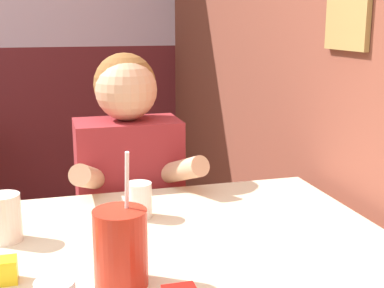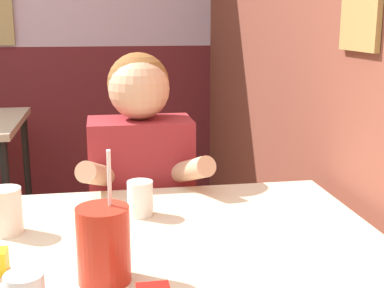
{
  "view_description": "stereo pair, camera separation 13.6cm",
  "coord_description": "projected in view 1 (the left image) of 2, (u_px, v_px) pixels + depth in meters",
  "views": [
    {
      "loc": [
        0.29,
        -0.75,
        1.27
      ],
      "look_at": [
        0.65,
        0.53,
        0.96
      ],
      "focal_mm": 50.0,
      "sensor_mm": 36.0,
      "label": 1
    },
    {
      "loc": [
        0.43,
        -0.78,
        1.27
      ],
      "look_at": [
        0.65,
        0.53,
        0.96
      ],
      "focal_mm": 50.0,
      "sensor_mm": 36.0,
      "label": 2
    }
  ],
  "objects": [
    {
      "name": "cocktail_pitcher",
      "position": [
        121.0,
        248.0,
        1.04
      ],
      "size": [
        0.11,
        0.11,
        0.28
      ],
      "color": "#B22819",
      "rests_on": "main_table"
    },
    {
      "name": "person_seated",
      "position": [
        130.0,
        219.0,
        1.81
      ],
      "size": [
        0.42,
        0.4,
        1.17
      ],
      "color": "maroon",
      "rests_on": "ground_plane"
    },
    {
      "name": "condiment_mustard",
      "position": [
        2.0,
        271.0,
        1.07
      ],
      "size": [
        0.06,
        0.04,
        0.05
      ],
      "color": "yellow",
      "rests_on": "main_table"
    },
    {
      "name": "main_table",
      "position": [
        193.0,
        275.0,
        1.24
      ],
      "size": [
        0.99,
        0.93,
        0.76
      ],
      "color": "beige",
      "rests_on": "ground_plane"
    },
    {
      "name": "glass_far_side",
      "position": [
        4.0,
        218.0,
        1.26
      ],
      "size": [
        0.08,
        0.08,
        0.11
      ],
      "color": "silver",
      "rests_on": "main_table"
    },
    {
      "name": "glass_center",
      "position": [
        139.0,
        200.0,
        1.41
      ],
      "size": [
        0.07,
        0.07,
        0.09
      ],
      "color": "silver",
      "rests_on": "main_table"
    }
  ]
}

